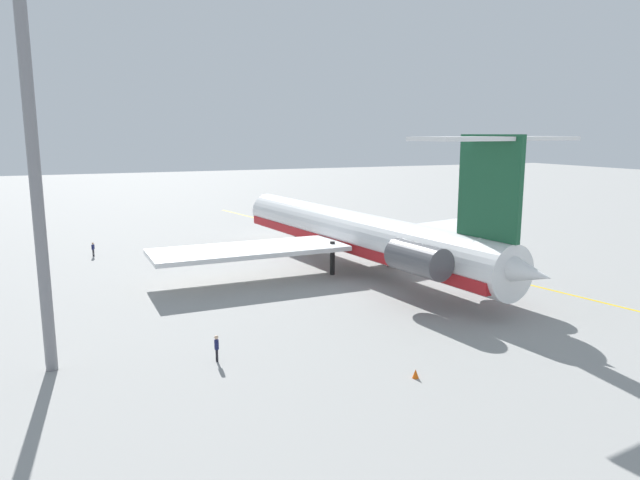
{
  "coord_description": "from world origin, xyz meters",
  "views": [
    {
      "loc": [
        -52.0,
        37.98,
        14.22
      ],
      "look_at": [
        2.52,
        14.84,
        3.33
      ],
      "focal_mm": 32.54,
      "sensor_mm": 36.0,
      "label": 1
    }
  ],
  "objects_px": {
    "ground_crew_near_tail": "(93,248)",
    "safety_cone_nose": "(416,374)",
    "main_jetliner": "(362,234)",
    "light_mast": "(29,105)",
    "ground_crew_near_nose": "(217,345)"
  },
  "relations": [
    {
      "from": "ground_crew_near_tail",
      "to": "safety_cone_nose",
      "type": "xyz_separation_m",
      "value": [
        -44.26,
        -16.28,
        -0.8
      ]
    },
    {
      "from": "main_jetliner",
      "to": "safety_cone_nose",
      "type": "xyz_separation_m",
      "value": [
        -25.73,
        9.54,
        -3.59
      ]
    },
    {
      "from": "safety_cone_nose",
      "to": "light_mast",
      "type": "relative_size",
      "value": 0.02
    },
    {
      "from": "ground_crew_near_nose",
      "to": "safety_cone_nose",
      "type": "height_order",
      "value": "ground_crew_near_nose"
    },
    {
      "from": "ground_crew_near_tail",
      "to": "light_mast",
      "type": "height_order",
      "value": "light_mast"
    },
    {
      "from": "main_jetliner",
      "to": "safety_cone_nose",
      "type": "height_order",
      "value": "main_jetliner"
    },
    {
      "from": "ground_crew_near_nose",
      "to": "ground_crew_near_tail",
      "type": "distance_m",
      "value": 37.7
    },
    {
      "from": "ground_crew_near_tail",
      "to": "safety_cone_nose",
      "type": "height_order",
      "value": "ground_crew_near_tail"
    },
    {
      "from": "main_jetliner",
      "to": "ground_crew_near_tail",
      "type": "relative_size",
      "value": 28.71
    },
    {
      "from": "ground_crew_near_nose",
      "to": "safety_cone_nose",
      "type": "distance_m",
      "value": 12.45
    },
    {
      "from": "ground_crew_near_tail",
      "to": "light_mast",
      "type": "distance_m",
      "value": 37.68
    },
    {
      "from": "main_jetliner",
      "to": "ground_crew_near_nose",
      "type": "distance_m",
      "value": 27.34
    },
    {
      "from": "main_jetliner",
      "to": "light_mast",
      "type": "bearing_deg",
      "value": 110.98
    },
    {
      "from": "main_jetliner",
      "to": "safety_cone_nose",
      "type": "relative_size",
      "value": 88.44
    },
    {
      "from": "ground_crew_near_nose",
      "to": "light_mast",
      "type": "xyz_separation_m",
      "value": [
        2.71,
        9.59,
        14.7
      ]
    }
  ]
}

